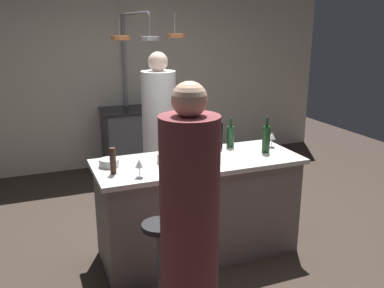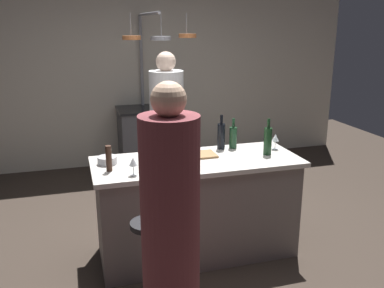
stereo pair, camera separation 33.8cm
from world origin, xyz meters
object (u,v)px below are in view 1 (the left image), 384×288
bar_stool_left (161,262)px  mixing_bowl_ceramic (166,158)px  wine_bottle_red (266,139)px  wine_glass_near_left_guest (272,136)px  stove_range (132,140)px  pepper_mill (113,161)px  mixing_bowl_steel (109,163)px  cutting_board (198,155)px  wine_bottle_dark (219,135)px  chef (160,139)px  guest_left (190,231)px  wine_glass_by_chef (139,164)px  wine_bottle_green (230,136)px

bar_stool_left → mixing_bowl_ceramic: mixing_bowl_ceramic is taller
wine_bottle_red → wine_glass_near_left_guest: 0.19m
stove_range → bar_stool_left: (-0.55, -3.07, -0.07)m
wine_glass_near_left_guest → bar_stool_left: bearing=-152.0°
wine_glass_near_left_guest → wine_bottle_red: bearing=-138.4°
pepper_mill → mixing_bowl_steel: bearing=89.3°
cutting_board → wine_glass_near_left_guest: size_ratio=2.19×
stove_range → wine_bottle_dark: (0.31, -2.19, 0.58)m
chef → guest_left: size_ratio=1.01×
wine_bottle_dark → mixing_bowl_ceramic: bearing=-159.8°
chef → wine_glass_by_chef: chef is taller
mixing_bowl_ceramic → wine_glass_near_left_guest: bearing=3.2°
guest_left → wine_bottle_green: size_ratio=6.06×
wine_bottle_green → bar_stool_left: bearing=-138.6°
pepper_mill → wine_bottle_green: bearing=15.3°
chef → wine_glass_near_left_guest: bearing=-50.8°
chef → mixing_bowl_ceramic: 1.09m
bar_stool_left → mixing_bowl_steel: mixing_bowl_steel is taller
stove_range → guest_left: size_ratio=0.51×
guest_left → wine_glass_by_chef: guest_left is taller
mixing_bowl_steel → mixing_bowl_ceramic: bearing=-8.6°
mixing_bowl_steel → wine_bottle_dark: bearing=7.9°
wine_glass_near_left_guest → mixing_bowl_ceramic: (-1.08, -0.06, -0.06)m
guest_left → wine_bottle_dark: bearing=58.0°
wine_bottle_red → mixing_bowl_ceramic: (-0.94, 0.07, -0.09)m
chef → mixing_bowl_ceramic: chef is taller
chef → wine_bottle_dark: 0.92m
cutting_board → wine_bottle_green: wine_bottle_green is taller
wine_bottle_dark → bar_stool_left: bearing=-134.7°
guest_left → wine_glass_by_chef: bearing=97.6°
pepper_mill → wine_glass_near_left_guest: pepper_mill is taller
mixing_bowl_steel → guest_left: bearing=-76.3°
cutting_board → mixing_bowl_ceramic: size_ratio=2.01×
chef → wine_bottle_dark: (0.33, -0.83, 0.21)m
bar_stool_left → guest_left: guest_left is taller
guest_left → wine_bottle_dark: size_ratio=5.32×
guest_left → wine_glass_by_chef: 0.81m
bar_stool_left → cutting_board: size_ratio=2.12×
guest_left → mixing_bowl_ceramic: 1.08m
bar_stool_left → mixing_bowl_steel: (-0.20, 0.73, 0.56)m
bar_stool_left → wine_bottle_green: (0.98, 0.86, 0.63)m
chef → mixing_bowl_ceramic: size_ratio=11.04×
wine_bottle_red → mixing_bowl_ceramic: size_ratio=2.07×
guest_left → cutting_board: size_ratio=5.40×
wine_bottle_red → wine_glass_by_chef: size_ratio=2.25×
cutting_board → wine_glass_by_chef: size_ratio=2.19×
wine_bottle_dark → mixing_bowl_ceramic: (-0.60, -0.22, -0.09)m
wine_glass_by_chef → wine_bottle_green: bearing=25.3°
bar_stool_left → pepper_mill: pepper_mill is taller
wine_bottle_dark → wine_bottle_red: wine_bottle_red is taller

